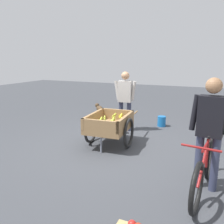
{
  "coord_description": "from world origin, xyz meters",
  "views": [
    {
      "loc": [
        4.4,
        1.92,
        1.86
      ],
      "look_at": [
        -0.01,
        -0.05,
        0.75
      ],
      "focal_mm": 37.62,
      "sensor_mm": 36.0,
      "label": 1
    }
  ],
  "objects": [
    {
      "name": "fire_hydrant",
      "position": [
        -2.85,
        1.81,
        0.33
      ],
      "size": [
        0.25,
        0.25,
        0.67
      ],
      "color": "red",
      "rests_on": "ground"
    },
    {
      "name": "ground_plane",
      "position": [
        0.0,
        0.0,
        0.0
      ],
      "size": [
        24.0,
        24.0,
        0.0
      ],
      "primitive_type": "plane",
      "color": "#3D3F44"
    },
    {
      "name": "fruit_cart",
      "position": [
        -0.04,
        -0.12,
        0.43
      ],
      "size": [
        1.7,
        0.98,
        0.72
      ],
      "color": "#937047",
      "rests_on": "ground"
    },
    {
      "name": "dog",
      "position": [
        -2.23,
        -1.49,
        0.27
      ],
      "size": [
        0.51,
        0.5,
        0.4
      ],
      "color": "#4C3823",
      "rests_on": "ground"
    },
    {
      "name": "cyclist_person",
      "position": [
        1.01,
        1.89,
        0.97
      ],
      "size": [
        0.24,
        0.55,
        1.61
      ],
      "color": "#333851",
      "rests_on": "ground"
    },
    {
      "name": "plastic_bucket",
      "position": [
        -1.93,
        0.61,
        0.14
      ],
      "size": [
        0.23,
        0.23,
        0.29
      ],
      "primitive_type": "cylinder",
      "color": "#1966B2",
      "rests_on": "ground"
    },
    {
      "name": "bicycle",
      "position": [
        1.16,
        1.87,
        0.35
      ],
      "size": [
        1.66,
        0.46,
        0.85
      ],
      "color": "black",
      "rests_on": "ground"
    },
    {
      "name": "vendor_person",
      "position": [
        -1.18,
        -0.2,
        0.91
      ],
      "size": [
        0.22,
        0.59,
        1.54
      ],
      "color": "#333851",
      "rests_on": "ground"
    }
  ]
}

